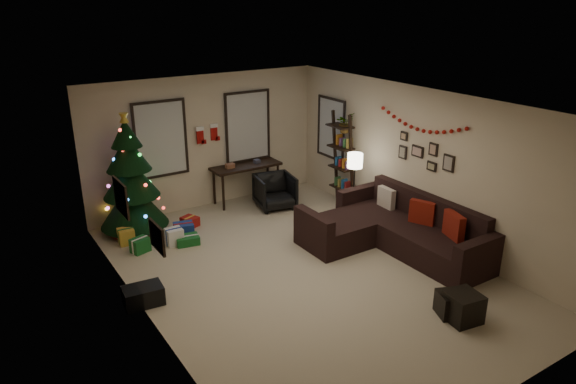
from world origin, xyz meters
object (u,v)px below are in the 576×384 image
object	(u,v)px
sofa	(393,231)
desk_chair	(275,191)
christmas_tree	(131,182)
bookshelf	(342,161)
desk	(246,169)

from	to	relation	value
sofa	desk_chair	size ratio (longest dim) A/B	4.21
christmas_tree	bookshelf	distance (m)	4.18
sofa	desk	xyz separation A→B (m)	(-1.06, 3.34, 0.41)
desk_chair	bookshelf	size ratio (longest dim) A/B	0.36
desk	desk_chair	world-z (taller)	desk
sofa	bookshelf	size ratio (longest dim) A/B	1.51
christmas_tree	sofa	world-z (taller)	christmas_tree
desk_chair	bookshelf	world-z (taller)	bookshelf
desk	bookshelf	bearing A→B (deg)	-39.63
desk_chair	bookshelf	xyz separation A→B (m)	(1.24, -0.63, 0.60)
desk_chair	bookshelf	bearing A→B (deg)	-15.75
desk	bookshelf	xyz separation A→B (m)	(1.55, -1.28, 0.25)
christmas_tree	sofa	distance (m)	4.79
christmas_tree	desk	xyz separation A→B (m)	(2.48, 0.18, -0.25)
sofa	desk_chair	distance (m)	2.80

